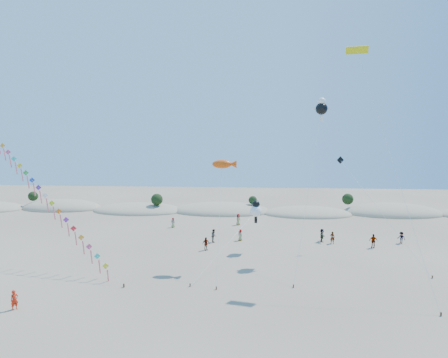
# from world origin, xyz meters

# --- Properties ---
(ground) EXTENTS (160.00, 160.00, 0.00)m
(ground) POSITION_xyz_m (0.00, 0.00, 0.00)
(ground) COLOR #7B6A55
(ground) RESTS_ON ground
(dune_ridge) EXTENTS (145.30, 11.49, 5.57)m
(dune_ridge) POSITION_xyz_m (1.06, 45.14, 0.11)
(dune_ridge) COLOR gray
(dune_ridge) RESTS_ON ground
(kite_train) EXTENTS (27.69, 15.71, 20.17)m
(kite_train) POSITION_xyz_m (-20.71, 16.54, 10.22)
(kite_train) COLOR #3F2D1E
(kite_train) RESTS_ON ground
(fish_kite) EXTENTS (2.70, 8.17, 11.65)m
(fish_kite) POSITION_xyz_m (2.76, 16.01, 11.14)
(fish_kite) COLOR #3F2D1E
(fish_kite) RESTS_ON ground
(cartoon_kite_low) EXTENTS (7.07, 12.71, 6.36)m
(cartoon_kite_low) POSITION_xyz_m (6.30, 20.84, 5.19)
(cartoon_kite_low) COLOR #3F2D1E
(cartoon_kite_low) RESTS_ON ground
(cartoon_kite_high) EXTENTS (5.32, 12.59, 18.83)m
(cartoon_kite_high) POSITION_xyz_m (14.02, 21.21, 17.63)
(cartoon_kite_high) COLOR #3F2D1E
(cartoon_kite_high) RESTS_ON ground
(parafoil_kite) EXTENTS (5.52, 11.73, 23.45)m
(parafoil_kite) POSITION_xyz_m (16.59, 15.54, 22.53)
(parafoil_kite) COLOR #3F2D1E
(parafoil_kite) RESTS_ON ground
(dark_kite) EXTENTS (7.41, 11.35, 11.71)m
(dark_kite) POSITION_xyz_m (19.06, 20.74, 7.99)
(dark_kite) COLOR #3F2D1E
(dark_kite) RESTS_ON ground
(flyer_foreground) EXTENTS (0.66, 0.71, 1.63)m
(flyer_foreground) POSITION_xyz_m (-13.61, 3.15, 0.82)
(flyer_foreground) COLOR red
(flyer_foreground) RESTS_ON ground
(beachgoers) EXTENTS (33.28, 14.88, 1.80)m
(beachgoers) POSITION_xyz_m (10.01, 26.10, 0.85)
(beachgoers) COLOR slate
(beachgoers) RESTS_ON ground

